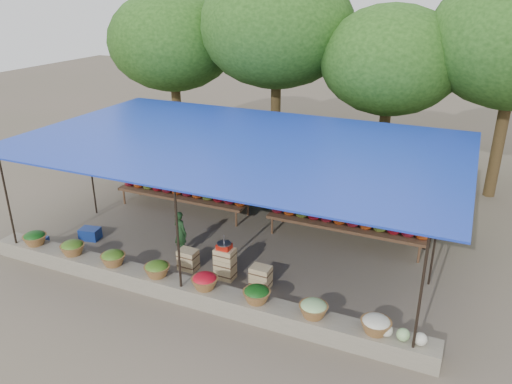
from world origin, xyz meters
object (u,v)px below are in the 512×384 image
at_px(weighing_scale, 224,246).
at_px(blue_crate_front, 39,243).
at_px(crate_counter, 224,266).
at_px(blue_crate_back, 90,234).
at_px(vendor_seated, 180,233).

xyz_separation_m(weighing_scale, blue_crate_front, (-5.12, -0.66, -0.72)).
bearing_deg(blue_crate_front, crate_counter, -10.72).
height_order(weighing_scale, blue_crate_back, weighing_scale).
relative_size(weighing_scale, blue_crate_front, 0.78).
bearing_deg(blue_crate_back, blue_crate_front, -144.20).
height_order(weighing_scale, blue_crate_front, weighing_scale).
bearing_deg(weighing_scale, vendor_seated, 158.67).
xyz_separation_m(vendor_seated, blue_crate_back, (-2.66, -0.34, -0.42)).
bearing_deg(crate_counter, weighing_scale, -0.00).
relative_size(crate_counter, vendor_seated, 2.04).
distance_m(weighing_scale, blue_crate_front, 5.21).
distance_m(crate_counter, blue_crate_front, 5.15).
bearing_deg(vendor_seated, blue_crate_back, 27.92).
height_order(blue_crate_front, blue_crate_back, blue_crate_back).
height_order(crate_counter, blue_crate_front, crate_counter).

